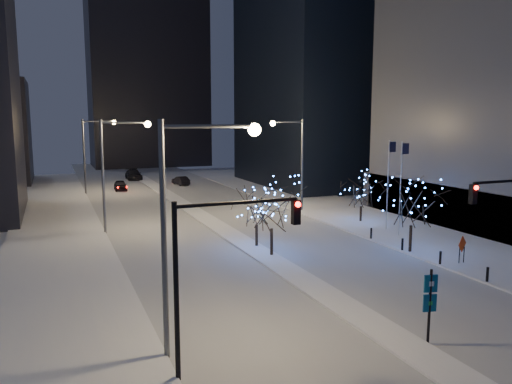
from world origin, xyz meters
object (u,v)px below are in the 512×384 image
holiday_tree_median_far (257,209)px  holiday_tree_plaza_near (412,204)px  traffic_signal_west (215,257)px  car_mid (181,181)px  street_lamp_w_near (189,205)px  street_lamp_w_mid (115,160)px  holiday_tree_plaza_far (361,190)px  car_near (120,185)px  wayfinding_sign (430,299)px  car_far (134,175)px  holiday_tree_median_near (272,205)px  construction_sign (462,247)px  street_lamp_w_far (92,146)px  street_lamp_east (295,153)px

holiday_tree_median_far → holiday_tree_plaza_near: bearing=-31.0°
traffic_signal_west → car_mid: size_ratio=1.74×
street_lamp_w_near → street_lamp_w_mid: same height
street_lamp_w_near → holiday_tree_plaza_far: 30.58m
car_near → wayfinding_sign: wayfinding_sign is taller
street_lamp_w_near → car_far: 65.07m
car_mid → holiday_tree_plaza_near: holiday_tree_plaza_near is taller
car_mid → holiday_tree_plaza_far: (9.43, -34.18, 2.55)m
street_lamp_w_near → car_near: 52.62m
car_far → car_mid: bearing=-59.3°
car_far → holiday_tree_median_near: bearing=-87.0°
holiday_tree_plaza_far → construction_sign: bearing=-96.9°
traffic_signal_west → holiday_tree_plaza_far: traffic_signal_west is taller
street_lamp_w_far → holiday_tree_plaza_far: bearing=-52.7°
holiday_tree_median_far → holiday_tree_plaza_far: 13.96m
car_mid → car_far: bearing=-69.5°
car_near → holiday_tree_median_near: bearing=-79.0°
street_lamp_w_near → car_far: street_lamp_w_near is taller
car_mid → wayfinding_sign: (-3.05, -57.84, 1.47)m
street_lamp_w_mid → holiday_tree_median_far: (9.44, -9.52, -3.42)m
street_lamp_east → street_lamp_w_near: bearing=-124.2°
street_lamp_w_mid → construction_sign: bearing=-43.0°
street_lamp_w_near → street_lamp_w_mid: (0.00, 25.00, 0.00)m
holiday_tree_median_near → holiday_tree_plaza_near: 10.48m
street_lamp_east → car_far: size_ratio=1.76×
holiday_tree_plaza_far → street_lamp_w_near: bearing=-137.7°
car_near → holiday_tree_plaza_far: size_ratio=0.79×
holiday_tree_median_near → street_lamp_w_mid: bearing=127.3°
car_mid → holiday_tree_median_far: bearing=75.3°
street_lamp_w_mid → street_lamp_east: (19.02, 3.00, -0.05)m
holiday_tree_plaza_far → holiday_tree_median_near: bearing=-149.0°
street_lamp_w_mid → holiday_tree_plaza_far: 23.17m
street_lamp_w_near → traffic_signal_west: size_ratio=1.43×
street_lamp_east → car_near: 29.17m
car_mid → car_far: 11.26m
street_lamp_w_mid → car_mid: bearing=66.2°
car_near → street_lamp_w_far: bearing=-147.1°
street_lamp_east → car_mid: (-5.97, 26.63, -5.79)m
traffic_signal_west → construction_sign: bearing=20.8°
holiday_tree_median_far → wayfinding_sign: bearing=-88.3°
holiday_tree_plaza_far → wayfinding_sign: bearing=-117.8°
street_lamp_w_far → wayfinding_sign: street_lamp_w_far is taller
car_near → construction_sign: size_ratio=2.16×
street_lamp_w_near → holiday_tree_plaza_far: bearing=42.3°
street_lamp_w_mid → street_lamp_w_far: same height
car_mid → holiday_tree_median_far: (-3.62, -39.15, 2.42)m
car_near → car_mid: bearing=17.6°
construction_sign → car_near: bearing=87.9°
holiday_tree_median_near → holiday_tree_plaza_far: 15.24m
street_lamp_east → car_far: bearing=107.7°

